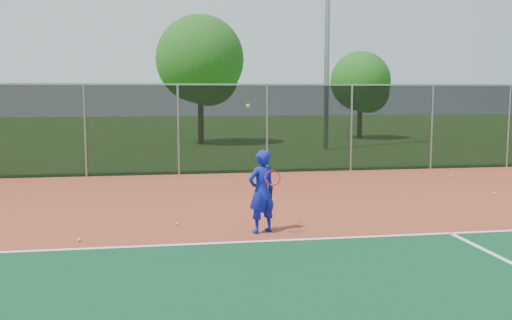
{
  "coord_description": "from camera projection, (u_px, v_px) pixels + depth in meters",
  "views": [
    {
      "loc": [
        -3.49,
        -7.1,
        2.76
      ],
      "look_at": [
        -1.52,
        5.0,
        1.3
      ],
      "focal_mm": 40.0,
      "sensor_mm": 36.0,
      "label": 1
    }
  ],
  "objects": [
    {
      "name": "ground",
      "position": [
        423.0,
        294.0,
        7.84
      ],
      "size": [
        120.0,
        120.0,
        0.0
      ],
      "primitive_type": "plane",
      "color": "#2D5D1A",
      "rests_on": "ground"
    },
    {
      "name": "practice_ball_2",
      "position": [
        79.0,
        240.0,
        10.5
      ],
      "size": [
        0.07,
        0.07,
        0.07
      ],
      "primitive_type": "sphere",
      "color": "#BFE31A",
      "rests_on": "court_apron"
    },
    {
      "name": "court_apron",
      "position": [
        371.0,
        253.0,
        9.8
      ],
      "size": [
        30.0,
        20.0,
        0.02
      ],
      "primitive_type": "cube",
      "color": "#993F27",
      "rests_on": "ground"
    },
    {
      "name": "tree_back_left",
      "position": [
        202.0,
        63.0,
        29.96
      ],
      "size": [
        4.65,
        4.65,
        6.83
      ],
      "color": "#382714",
      "rests_on": "ground"
    },
    {
      "name": "practice_ball_3",
      "position": [
        494.0,
        194.0,
        15.27
      ],
      "size": [
        0.07,
        0.07,
        0.07
      ],
      "primitive_type": "sphere",
      "color": "#BFE31A",
      "rests_on": "court_apron"
    },
    {
      "name": "practice_ball_0",
      "position": [
        177.0,
        224.0,
        11.78
      ],
      "size": [
        0.07,
        0.07,
        0.07
      ],
      "primitive_type": "sphere",
      "color": "#BFE31A",
      "rests_on": "court_apron"
    },
    {
      "name": "fence_back",
      "position": [
        267.0,
        128.0,
        19.42
      ],
      "size": [
        30.0,
        0.06,
        3.03
      ],
      "color": "black",
      "rests_on": "court_apron"
    },
    {
      "name": "tennis_player",
      "position": [
        262.0,
        191.0,
        11.11
      ],
      "size": [
        0.71,
        0.72,
        2.52
      ],
      "color": "#121AA9",
      "rests_on": "court_apron"
    },
    {
      "name": "practice_ball_1",
      "position": [
        451.0,
        176.0,
        18.59
      ],
      "size": [
        0.07,
        0.07,
        0.07
      ],
      "primitive_type": "sphere",
      "color": "#BFE31A",
      "rests_on": "court_apron"
    },
    {
      "name": "tree_back_mid",
      "position": [
        362.0,
        84.0,
        33.57
      ],
      "size": [
        3.53,
        3.53,
        5.18
      ],
      "color": "#382714",
      "rests_on": "ground"
    }
  ]
}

